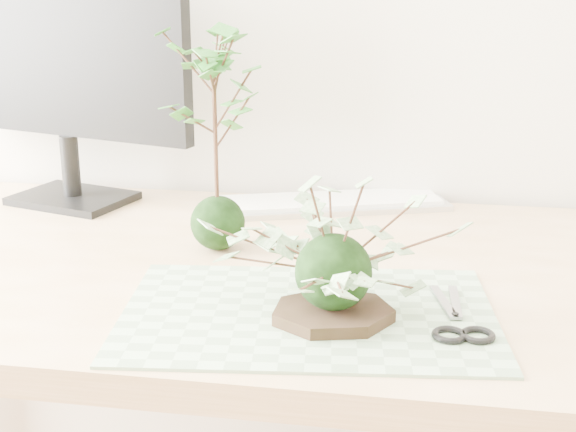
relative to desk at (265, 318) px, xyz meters
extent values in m
cube|color=#D2AD87|center=(0.00, 0.00, 0.07)|extent=(1.60, 0.70, 0.04)
cube|color=slate|center=(0.09, -0.17, 0.09)|extent=(0.48, 0.35, 0.00)
cylinder|color=black|center=(0.12, -0.19, 0.10)|extent=(0.18, 0.18, 0.01)
sphere|color=black|center=(0.12, -0.19, 0.15)|extent=(0.09, 0.09, 0.09)
sphere|color=black|center=(-0.08, 0.05, 0.13)|extent=(0.08, 0.08, 0.08)
cylinder|color=#341E12|center=(-0.08, 0.05, 0.25)|extent=(0.01, 0.01, 0.20)
cube|color=#B4B4B4|center=(0.06, 0.29, 0.09)|extent=(0.43, 0.25, 0.01)
cube|color=white|center=(0.06, 0.29, 0.10)|extent=(0.40, 0.22, 0.01)
cube|color=black|center=(-0.40, 0.24, 0.09)|extent=(0.23, 0.19, 0.01)
cylinder|color=black|center=(-0.40, 0.24, 0.16)|extent=(0.03, 0.03, 0.11)
cube|color=black|center=(-0.40, 0.25, 0.37)|extent=(0.48, 0.16, 0.31)
cube|color=gray|center=(0.26, -0.12, 0.09)|extent=(0.03, 0.10, 0.00)
cube|color=gray|center=(0.27, -0.12, 0.09)|extent=(0.01, 0.10, 0.00)
torus|color=black|center=(0.25, -0.21, 0.10)|extent=(0.05, 0.05, 0.01)
torus|color=black|center=(0.28, -0.21, 0.10)|extent=(0.05, 0.05, 0.01)
camera|label=1|loc=(0.21, -1.06, 0.50)|focal=50.00mm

